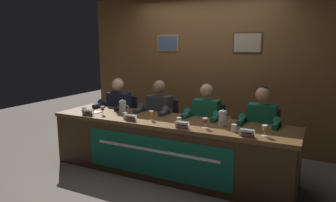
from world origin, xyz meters
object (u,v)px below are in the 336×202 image
at_px(document_stack_far_left, 93,112).
at_px(water_cup_center_left, 125,116).
at_px(chair_center_left, 163,129).
at_px(juice_glass_center_right, 205,121).
at_px(nameplate_center_right, 182,125).
at_px(water_pitcher_right_side, 223,118).
at_px(juice_glass_far_left, 103,109).
at_px(panelist_center_right, 205,120).
at_px(water_cup_far_left, 84,110).
at_px(chair_far_left, 124,123).
at_px(panelist_far_right, 260,126).
at_px(nameplate_center_left, 131,118).
at_px(chair_far_right, 262,142).
at_px(conference_table, 164,139).
at_px(nameplate_far_left, 88,112).
at_px(water_cup_far_right, 234,128).
at_px(panelist_far_left, 116,110).
at_px(juice_glass_center_left, 151,114).
at_px(water_cup_center_right, 179,121).
at_px(chair_center_right, 209,135).
at_px(nameplate_far_right, 247,133).
at_px(panelist_center_left, 157,114).
at_px(juice_glass_far_right, 265,129).
at_px(water_pitcher_left_side, 123,107).

bearing_deg(document_stack_far_left, water_cup_center_left, -8.97).
xyz_separation_m(chair_center_left, juice_glass_center_right, (0.97, -0.77, 0.41)).
height_order(nameplate_center_right, water_pitcher_right_side, water_pitcher_right_side).
relative_size(juice_glass_far_left, panelist_center_right, 0.10).
bearing_deg(water_cup_far_left, chair_far_left, 80.10).
relative_size(water_cup_far_left, juice_glass_center_right, 0.69).
bearing_deg(water_pitcher_right_side, panelist_far_right, 44.44).
bearing_deg(panelist_center_right, nameplate_center_left, -139.68).
relative_size(juice_glass_far_left, chair_far_right, 0.14).
relative_size(conference_table, panelist_center_right, 2.76).
bearing_deg(water_cup_center_left, water_cup_far_left, 177.51).
relative_size(chair_far_left, panelist_center_right, 0.73).
distance_m(chair_far_left, nameplate_far_left, 0.95).
height_order(chair_far_left, panelist_center_right, panelist_center_right).
relative_size(panelist_center_right, water_cup_far_right, 14.25).
bearing_deg(water_cup_far_right, nameplate_center_left, -175.48).
distance_m(chair_far_left, chair_center_left, 0.76).
xyz_separation_m(panelist_far_left, juice_glass_center_left, (0.96, -0.52, 0.14)).
distance_m(nameplate_center_left, water_cup_center_right, 0.65).
xyz_separation_m(nameplate_far_left, juice_glass_center_left, (0.96, 0.15, 0.05)).
relative_size(conference_table, chair_center_right, 3.78).
bearing_deg(panelist_far_right, nameplate_center_right, -138.81).
distance_m(juice_glass_center_left, juice_glass_center_right, 0.77).
xyz_separation_m(panelist_center_right, chair_far_right, (0.76, 0.20, -0.28)).
relative_size(juice_glass_far_left, nameplate_far_right, 0.76).
bearing_deg(panelist_center_left, water_cup_center_right, -41.52).
bearing_deg(chair_center_right, chair_far_left, 180.00).
distance_m(chair_far_left, panelist_far_left, 0.34).
height_order(water_cup_far_left, juice_glass_center_left, juice_glass_center_left).
bearing_deg(nameplate_center_left, nameplate_center_right, -2.25).
bearing_deg(juice_glass_far_right, juice_glass_center_left, 177.33).
distance_m(panelist_far_left, panelist_far_right, 2.28).
height_order(chair_far_right, juice_glass_far_right, chair_far_right).
xyz_separation_m(water_cup_center_right, water_pitcher_left_side, (-0.99, 0.18, 0.06)).
xyz_separation_m(conference_table, nameplate_center_left, (-0.40, -0.17, 0.28)).
height_order(chair_far_right, water_pitcher_left_side, water_pitcher_left_side).
distance_m(water_cup_far_left, juice_glass_far_right, 2.56).
height_order(chair_center_left, juice_glass_center_right, chair_center_left).
height_order(conference_table, chair_center_right, chair_center_right).
bearing_deg(juice_glass_far_right, water_pitcher_left_side, 173.53).
distance_m(water_cup_far_left, nameplate_far_right, 2.39).
distance_m(juice_glass_far_left, document_stack_far_left, 0.24).
bearing_deg(juice_glass_center_right, nameplate_center_right, -154.38).
distance_m(conference_table, water_cup_center_right, 0.37).
relative_size(nameplate_center_right, water_pitcher_right_side, 0.82).
relative_size(water_cup_center_left, chair_far_right, 0.10).
relative_size(juice_glass_center_left, nameplate_far_right, 0.76).
xyz_separation_m(panelist_center_left, nameplate_far_right, (1.50, -0.68, 0.09)).
bearing_deg(water_cup_far_right, document_stack_far_left, 178.82).
height_order(panelist_far_left, juice_glass_center_left, panelist_far_left).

